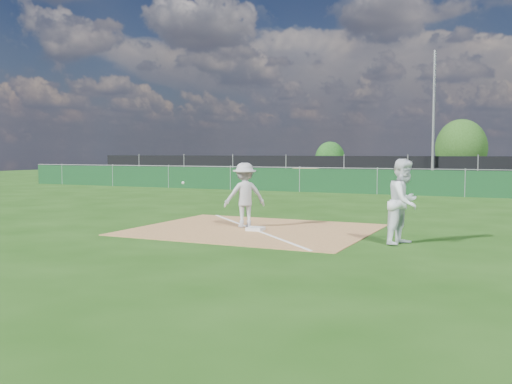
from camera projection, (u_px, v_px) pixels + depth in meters
ground at (348, 203)px, 23.04m from camera, size 90.00×90.00×0.00m
infield_dirt at (253, 230)px, 14.90m from camera, size 6.00×5.00×0.02m
foul_line at (253, 229)px, 14.90m from camera, size 5.01×5.01×0.01m
green_fence at (377, 182)px, 27.51m from camera, size 44.00×0.05×1.20m
dirt_mound at (305, 177)px, 32.79m from camera, size 3.38×2.60×1.17m
black_fence at (408, 171)px, 34.72m from camera, size 46.00×0.04×1.80m
parking_lot at (421, 182)px, 39.30m from camera, size 46.00×9.00×0.01m
light_pole at (434, 119)px, 33.60m from camera, size 0.16×0.16×8.00m
first_base at (256, 229)px, 14.67m from camera, size 0.44×0.44×0.09m
play_at_first at (245, 195)px, 15.28m from camera, size 2.59×1.21×1.73m
runner at (404, 202)px, 12.52m from camera, size 0.96×1.09×1.89m
car_left at (314, 170)px, 42.58m from camera, size 4.61×3.21×1.46m
car_mid at (433, 170)px, 38.95m from camera, size 5.08×2.16×1.63m
car_right at (497, 173)px, 37.63m from camera, size 4.83×2.66×1.32m
tree_left at (330, 159)px, 47.21m from camera, size 2.46×2.46×2.91m
tree_mid at (461, 148)px, 42.90m from camera, size 3.81×3.81×4.52m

